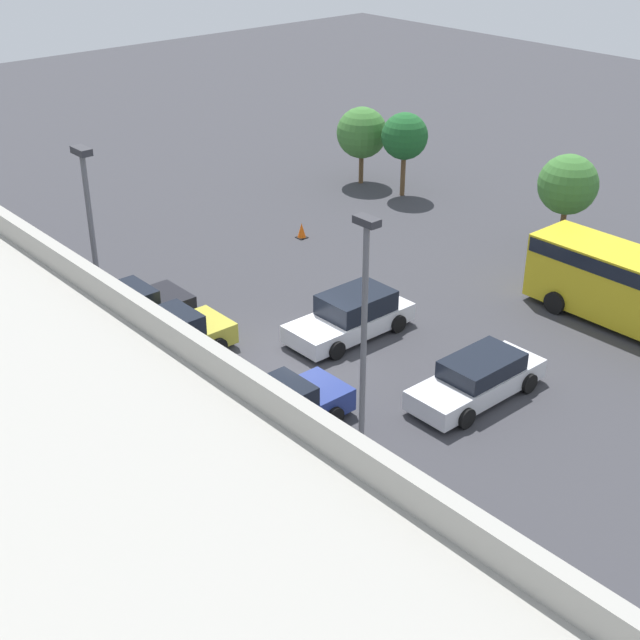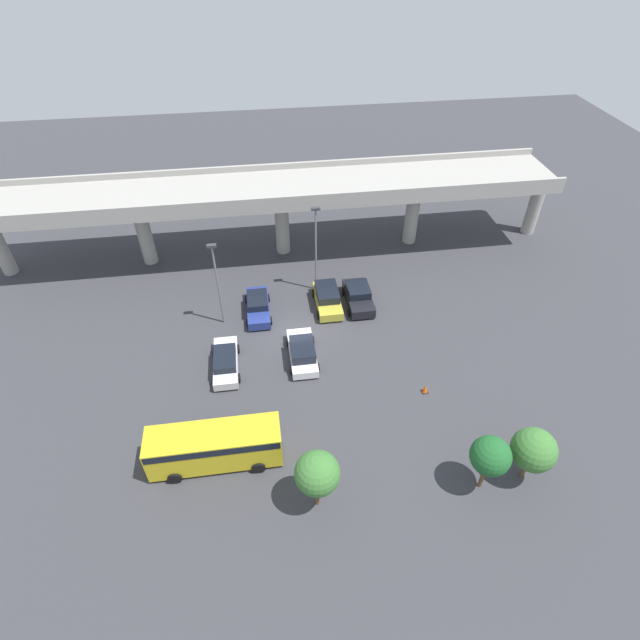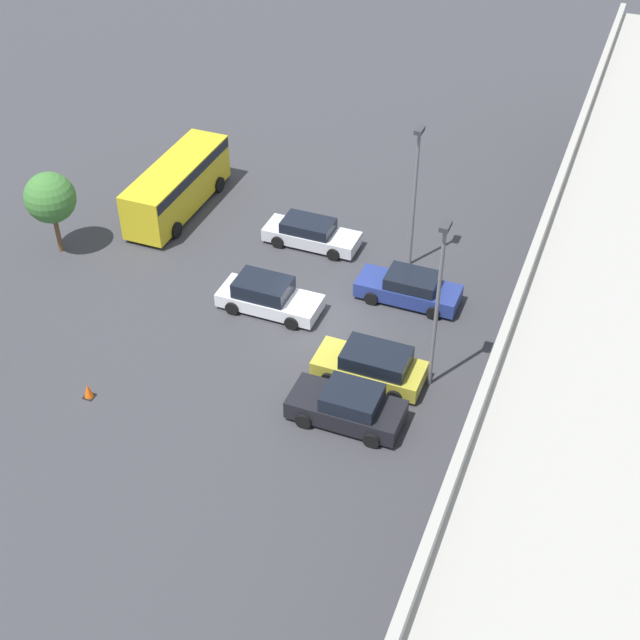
% 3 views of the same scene
% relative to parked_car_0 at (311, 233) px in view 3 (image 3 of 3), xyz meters
% --- Properties ---
extents(ground_plane, '(108.13, 108.13, 0.00)m').
position_rel_parked_car_0_xyz_m(ground_plane, '(5.57, 2.64, -0.66)').
color(ground_plane, '#38383D').
extents(highway_overpass, '(51.76, 6.88, 7.47)m').
position_rel_parked_car_0_xyz_m(highway_overpass, '(5.57, 15.11, 5.38)').
color(highway_overpass, '#9E9B93').
rests_on(highway_overpass, ground_plane).
extents(parked_car_0, '(2.00, 4.89, 1.38)m').
position_rel_parked_car_0_xyz_m(parked_car_0, '(0.00, 0.00, 0.00)').
color(parked_car_0, silver).
rests_on(parked_car_0, ground_plane).
extents(parked_car_1, '(2.07, 4.86, 1.50)m').
position_rel_parked_car_0_xyz_m(parked_car_1, '(2.67, 6.05, 0.04)').
color(parked_car_1, navy).
rests_on(parked_car_1, ground_plane).
extents(parked_car_2, '(2.16, 4.80, 1.56)m').
position_rel_parked_car_0_xyz_m(parked_car_2, '(5.69, 0.14, 0.07)').
color(parked_car_2, silver).
rests_on(parked_car_2, ground_plane).
extents(parked_car_3, '(2.21, 4.66, 1.61)m').
position_rel_parked_car_0_xyz_m(parked_car_3, '(8.52, 6.19, 0.11)').
color(parked_car_3, gold).
rests_on(parked_car_3, ground_plane).
extents(parked_car_4, '(2.26, 4.62, 1.64)m').
position_rel_parked_car_0_xyz_m(parked_car_4, '(11.16, 6.09, 0.10)').
color(parked_car_4, black).
rests_on(parked_car_4, ground_plane).
extents(shuttle_bus, '(7.99, 2.59, 2.70)m').
position_rel_parked_car_0_xyz_m(shuttle_bus, '(-0.55, -7.90, 0.95)').
color(shuttle_bus, gold).
rests_on(shuttle_bus, ground_plane).
extents(lamp_post_near_aisle, '(0.70, 0.35, 8.01)m').
position_rel_parked_car_0_xyz_m(lamp_post_near_aisle, '(7.88, 8.57, 4.03)').
color(lamp_post_near_aisle, slate).
rests_on(lamp_post_near_aisle, ground_plane).
extents(lamp_post_mid_lot, '(0.70, 0.35, 7.42)m').
position_rel_parked_car_0_xyz_m(lamp_post_mid_lot, '(-0.19, 5.23, 3.73)').
color(lamp_post_mid_lot, slate).
rests_on(lamp_post_mid_lot, ground_plane).
extents(tree_front_left, '(2.52, 2.52, 4.37)m').
position_rel_parked_car_0_xyz_m(tree_front_left, '(5.18, -11.61, 2.43)').
color(tree_front_left, brown).
rests_on(tree_front_left, ground_plane).
extents(traffic_cone, '(0.44, 0.44, 0.70)m').
position_rel_parked_car_0_xyz_m(traffic_cone, '(13.84, -4.36, -0.33)').
color(traffic_cone, black).
rests_on(traffic_cone, ground_plane).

